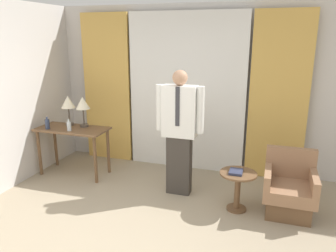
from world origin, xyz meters
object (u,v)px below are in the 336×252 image
at_px(armchair, 289,191).
at_px(side_table, 238,185).
at_px(bottle_near_edge, 69,126).
at_px(bottle_by_lamp, 47,124).
at_px(desk, 73,136).
at_px(person, 180,129).
at_px(table_lamp_right, 83,105).
at_px(table_lamp_left, 68,104).
at_px(book, 236,172).

bearing_deg(armchair, side_table, -168.29).
distance_m(bottle_near_edge, bottle_by_lamp, 0.38).
distance_m(bottle_near_edge, armchair, 3.31).
xyz_separation_m(bottle_near_edge, armchair, (3.26, -0.10, -0.55)).
bearing_deg(desk, side_table, -7.81).
xyz_separation_m(bottle_by_lamp, person, (2.16, 0.03, 0.10)).
bearing_deg(desk, table_lamp_right, 45.41).
relative_size(table_lamp_left, person, 0.28).
bearing_deg(bottle_by_lamp, bottle_near_edge, 3.44).
xyz_separation_m(bottle_near_edge, bottle_by_lamp, (-0.38, -0.02, 0.01)).
distance_m(table_lamp_left, bottle_by_lamp, 0.46).
relative_size(armchair, book, 3.94).
height_order(table_lamp_left, armchair, table_lamp_left).
xyz_separation_m(desk, table_lamp_left, (-0.14, 0.14, 0.49)).
bearing_deg(table_lamp_right, armchair, -6.74).
relative_size(table_lamp_left, bottle_near_edge, 2.67).
height_order(bottle_by_lamp, person, person).
bearing_deg(bottle_by_lamp, table_lamp_right, 31.41).
relative_size(desk, side_table, 2.19).
xyz_separation_m(side_table, book, (-0.03, -0.02, 0.18)).
relative_size(bottle_near_edge, person, 0.10).
relative_size(bottle_by_lamp, side_table, 0.38).
relative_size(table_lamp_right, book, 2.41).
distance_m(desk, armchair, 3.33).
xyz_separation_m(bottle_by_lamp, side_table, (3.01, -0.21, -0.50)).
bearing_deg(armchair, table_lamp_right, 173.26).
relative_size(bottle_near_edge, side_table, 0.35).
distance_m(table_lamp_right, armchair, 3.29).
height_order(bottle_near_edge, person, person).
height_order(table_lamp_right, armchair, table_lamp_right).
bearing_deg(book, armchair, 12.58).
bearing_deg(side_table, bottle_near_edge, 174.91).
bearing_deg(person, table_lamp_right, 171.07).
bearing_deg(person, desk, 176.03).
height_order(side_table, book, book).
bearing_deg(bottle_near_edge, side_table, -5.09).
height_order(person, side_table, person).
relative_size(desk, table_lamp_left, 2.33).
relative_size(table_lamp_left, side_table, 0.94).
height_order(bottle_near_edge, armchair, bottle_near_edge).
height_order(desk, book, desk).
bearing_deg(table_lamp_right, person, -8.93).
height_order(table_lamp_left, table_lamp_right, same).
xyz_separation_m(table_lamp_left, armchair, (3.44, -0.37, -0.84)).
xyz_separation_m(table_lamp_left, book, (2.78, -0.52, -0.61)).
bearing_deg(armchair, bottle_near_edge, 178.18).
distance_m(bottle_near_edge, person, 1.78).
xyz_separation_m(table_lamp_left, bottle_near_edge, (0.17, -0.27, -0.29)).
bearing_deg(side_table, person, 164.27).
bearing_deg(bottle_by_lamp, book, -4.37).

